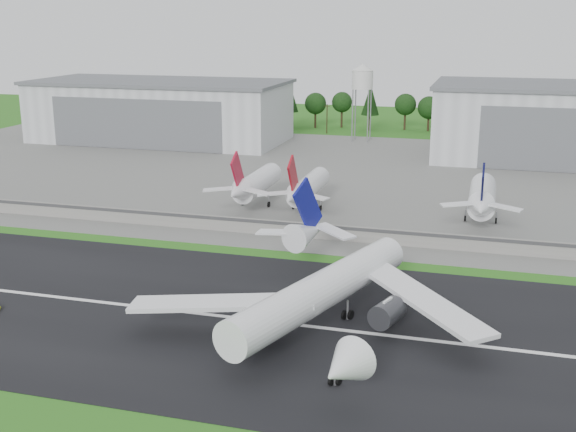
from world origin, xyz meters
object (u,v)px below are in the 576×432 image
(parked_jet_red_b, at_px, (305,188))
(parked_jet_navy, at_px, (482,198))
(main_airliner, at_px, (322,300))
(parked_jet_red_a, at_px, (254,184))

(parked_jet_red_b, distance_m, parked_jet_navy, 41.87)
(main_airliner, relative_size, parked_jet_navy, 1.84)
(parked_jet_navy, bearing_deg, main_airliner, -108.18)
(parked_jet_navy, bearing_deg, parked_jet_red_b, -179.91)
(parked_jet_red_a, distance_m, parked_jet_navy, 55.27)
(main_airliner, distance_m, parked_jet_navy, 70.53)
(parked_jet_red_b, bearing_deg, parked_jet_navy, 0.09)
(parked_jet_red_a, bearing_deg, main_airliner, -63.58)
(parked_jet_red_b, bearing_deg, main_airliner, -73.47)
(main_airliner, height_order, parked_jet_red_b, main_airliner)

